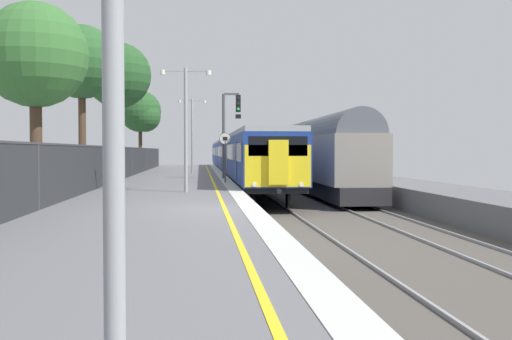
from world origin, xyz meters
TOP-DOWN VIEW (x-y plane):
  - ground at (2.64, 0.00)m, footprint 17.40×110.00m
  - commuter_train_at_platform at (2.10, 37.87)m, footprint 2.83×61.61m
  - freight_train_adjacent_track at (6.10, 28.19)m, footprint 2.60×39.06m
  - signal_gantry at (0.62, 18.67)m, footprint 1.10×0.24m
  - speed_limit_sign at (0.25, 14.18)m, footprint 0.59×0.08m
  - platform_lamp_mid at (-1.59, 7.11)m, footprint 2.00×0.20m
  - platform_lamp_far at (-1.59, 27.55)m, footprint 2.00×0.20m
  - platform_back_fence at (-5.45, 0.00)m, footprint 0.07×99.00m
  - background_tree_left at (-6.73, 4.46)m, footprint 3.61×3.61m
  - background_tree_centre at (-7.42, 17.70)m, footprint 4.07×4.07m
  - background_tree_right at (-6.92, 27.67)m, footprint 4.68×4.68m
  - background_tree_back at (-6.19, 38.30)m, footprint 3.71×3.71m

SIDE VIEW (x-z plane):
  - ground at x=2.64m, z-range -1.21..0.00m
  - platform_back_fence at x=-5.45m, z-range 0.04..1.90m
  - commuter_train_at_platform at x=2.10m, z-range -0.64..3.17m
  - freight_train_adjacent_track at x=6.10m, z-range -0.80..3.73m
  - speed_limit_sign at x=0.25m, z-range 0.36..2.90m
  - platform_lamp_mid at x=-1.59m, z-range 0.49..5.37m
  - signal_gantry at x=0.62m, z-range 0.62..5.62m
  - platform_lamp_far at x=-1.59m, z-range 0.50..5.88m
  - background_tree_left at x=-6.73m, z-range 1.41..8.14m
  - background_tree_back at x=-6.19m, z-range 1.49..8.49m
  - background_tree_centre at x=-7.42m, z-range 2.12..10.70m
  - background_tree_right at x=-6.92m, z-range 2.17..11.54m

